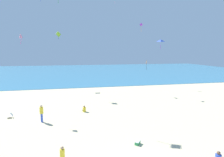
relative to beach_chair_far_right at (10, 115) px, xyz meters
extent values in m
plane|color=beige|center=(9.77, -2.76, -0.25)|extent=(120.00, 120.00, 0.00)
cube|color=teal|center=(9.77, 44.76, -0.22)|extent=(120.00, 60.00, 0.05)
cube|color=white|center=(-0.11, -0.02, -0.09)|extent=(0.54, 0.63, 0.03)
cube|color=white|center=(0.13, 0.02, 0.10)|extent=(0.33, 0.59, 0.38)
cylinder|color=#B7B7BC|center=(-0.19, -0.32, -0.17)|extent=(0.02, 0.02, 0.16)
cylinder|color=#B7B7BC|center=(-0.29, 0.23, -0.17)|extent=(0.02, 0.02, 0.16)
cube|color=#339956|center=(10.91, -8.18, -0.14)|extent=(0.54, 0.56, 0.22)
cube|color=white|center=(10.91, -8.18, -0.01)|extent=(0.55, 0.58, 0.04)
cylinder|color=yellow|center=(5.64, -10.12, 0.72)|extent=(0.39, 0.39, 0.53)
sphere|color=tan|center=(5.64, -10.12, 1.07)|extent=(0.19, 0.19, 0.19)
cylinder|color=blue|center=(3.33, -1.89, 0.18)|extent=(0.15, 0.15, 0.85)
cylinder|color=blue|center=(3.41, -2.06, 0.18)|extent=(0.15, 0.15, 0.85)
cylinder|color=yellow|center=(3.37, -1.98, 0.92)|extent=(0.45, 0.45, 0.64)
sphere|color=beige|center=(3.37, -1.98, 1.34)|extent=(0.23, 0.23, 0.23)
cylinder|color=yellow|center=(7.60, 0.37, 0.01)|extent=(0.40, 0.40, 0.53)
sphere|color=#A87A5B|center=(7.60, 0.37, 0.37)|extent=(0.21, 0.21, 0.21)
cube|color=black|center=(7.57, 0.58, -0.17)|extent=(0.33, 0.42, 0.15)
sphere|color=brown|center=(14.93, -11.47, 0.40)|extent=(0.22, 0.22, 0.22)
cube|color=orange|center=(17.93, 7.65, 4.90)|extent=(0.27, 0.57, 0.60)
cylinder|color=black|center=(17.93, 7.65, 4.17)|extent=(0.08, 0.07, 1.03)
cylinder|color=blue|center=(1.62, 14.36, 14.95)|extent=(0.12, 0.11, 0.72)
cube|color=purple|center=(20.05, 16.08, 11.76)|extent=(0.63, 0.32, 0.67)
cylinder|color=orange|center=(20.05, 16.08, 10.95)|extent=(0.09, 0.10, 1.15)
cone|color=pink|center=(1.26, 1.03, 8.14)|extent=(0.54, 0.52, 0.50)
cylinder|color=#DB3DA8|center=(1.26, 1.03, 7.61)|extent=(0.15, 0.09, 0.68)
cylinder|color=pink|center=(13.87, 12.46, 14.79)|extent=(0.05, 0.05, 0.47)
cube|color=#99DB33|center=(4.16, 16.80, 9.67)|extent=(0.90, 0.67, 1.07)
cylinder|color=black|center=(4.16, 16.80, 9.04)|extent=(0.06, 0.05, 0.48)
pyramid|color=blue|center=(15.31, -2.38, 7.63)|extent=(0.75, 0.66, 0.26)
cylinder|color=purple|center=(15.31, -2.37, 6.98)|extent=(0.06, 0.09, 0.45)
camera|label=1|loc=(6.29, -20.79, 6.54)|focal=30.76mm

